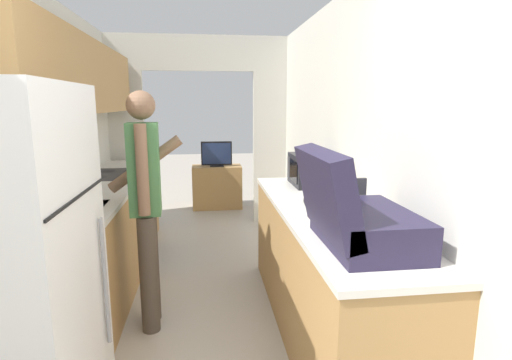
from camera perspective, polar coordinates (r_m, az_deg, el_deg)
The scene contains 13 objects.
wall_left at distance 3.28m, azimuth -28.78°, elevation 6.91°, with size 0.38×6.63×2.50m.
wall_right at distance 2.91m, azimuth 15.74°, elevation 2.90°, with size 0.06×6.63×2.50m.
wall_far_with_doorway at distance 5.40m, azimuth -8.06°, elevation 8.51°, with size 2.74×0.06×2.50m.
counter_left at distance 3.83m, azimuth -21.19°, elevation -7.71°, with size 0.62×3.06×0.92m.
counter_right at distance 2.94m, azimuth 9.49°, elevation -12.76°, with size 0.62×2.40×0.92m.
refrigerator at distance 2.12m, azimuth -32.29°, elevation -12.27°, with size 0.71×0.80×1.72m.
range_oven at distance 4.45m, azimuth -19.08°, elevation -4.95°, with size 0.66×0.79×1.06m.
person at distance 2.95m, azimuth -15.44°, elevation -3.33°, with size 0.55×0.39×1.72m.
suitcase at distance 2.07m, azimuth 13.66°, elevation -4.92°, with size 0.52×0.67×0.50m.
microwave at distance 3.57m, azimuth 7.79°, elevation 1.45°, with size 0.33×0.46×0.27m.
book_stack at distance 2.88m, azimuth 9.47°, elevation -2.79°, with size 0.26×0.29×0.08m.
tv_cabinet at distance 6.36m, azimuth -5.58°, elevation -0.96°, with size 0.77×0.42×0.67m.
television at distance 6.23m, azimuth -5.66°, elevation 3.69°, with size 0.48×0.16×0.39m.
Camera 1 is at (0.06, -1.14, 1.63)m, focal length 28.00 mm.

